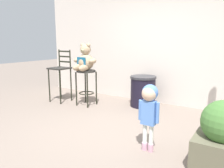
# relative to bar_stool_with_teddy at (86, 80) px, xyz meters

# --- Properties ---
(ground_plane) EXTENTS (24.00, 24.00, 0.00)m
(ground_plane) POSITION_rel_bar_stool_with_teddy_xyz_m (1.17, -1.09, -0.59)
(ground_plane) COLOR gray
(building_wall) EXTENTS (6.53, 0.30, 3.36)m
(building_wall) POSITION_rel_bar_stool_with_teddy_xyz_m (1.17, 1.25, 1.08)
(building_wall) COLOR beige
(building_wall) RESTS_ON ground_plane
(bar_stool_with_teddy) EXTENTS (0.44, 0.44, 0.82)m
(bar_stool_with_teddy) POSITION_rel_bar_stool_with_teddy_xyz_m (0.00, 0.00, 0.00)
(bar_stool_with_teddy) COLOR #282724
(bar_stool_with_teddy) RESTS_ON ground_plane
(teddy_bear) EXTENTS (0.57, 0.51, 0.61)m
(teddy_bear) POSITION_rel_bar_stool_with_teddy_xyz_m (0.00, -0.03, 0.45)
(teddy_bear) COLOR tan
(teddy_bear) RESTS_ON bar_stool_with_teddy
(child_walking) EXTENTS (0.29, 0.23, 0.92)m
(child_walking) POSITION_rel_bar_stool_with_teddy_xyz_m (2.10, -1.25, 0.07)
(child_walking) COLOR #C896AB
(child_walking) RESTS_ON ground_plane
(trash_bin) EXTENTS (0.59, 0.59, 0.70)m
(trash_bin) POSITION_rel_bar_stool_with_teddy_xyz_m (1.14, 0.63, -0.24)
(trash_bin) COLOR black
(trash_bin) RESTS_ON ground_plane
(bar_chair_empty) EXTENTS (0.44, 0.44, 1.27)m
(bar_chair_empty) POSITION_rel_bar_stool_with_teddy_xyz_m (-0.75, -0.07, 0.15)
(bar_chair_empty) COLOR #282724
(bar_chair_empty) RESTS_ON ground_plane
(planter_with_shrub) EXTENTS (0.60, 0.60, 0.82)m
(planter_with_shrub) POSITION_rel_bar_stool_with_teddy_xyz_m (2.99, -1.18, -0.22)
(planter_with_shrub) COLOR #5E5B46
(planter_with_shrub) RESTS_ON ground_plane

